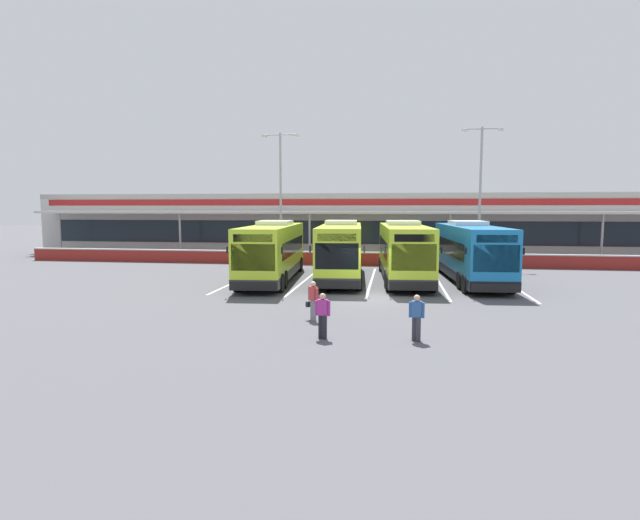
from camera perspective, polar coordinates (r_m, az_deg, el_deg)
The scene contains 17 objects.
ground_plane at distance 25.99m, azimuth 5.25°, elevation -4.28°, with size 200.00×200.00×0.00m, color #4C4C51.
terminal_building at distance 52.50m, azimuth 6.91°, elevation 4.15°, with size 70.00×13.00×6.00m.
red_barrier_wall at distance 40.28m, azimuth 6.40°, elevation 0.13°, with size 60.00×0.40×1.10m.
coach_bus_leftmost at distance 32.04m, azimuth -5.38°, elevation 0.87°, with size 3.59×12.30×3.78m.
coach_bus_left_centre at distance 32.56m, azimuth 2.37°, elevation 0.97°, with size 3.59×12.30×3.78m.
coach_bus_centre at distance 32.39m, azimuth 9.47°, elevation 0.87°, with size 3.59×12.30×3.78m.
coach_bus_right_centre at distance 32.76m, azimuth 16.68°, elevation 0.76°, with size 3.59×12.30×3.78m.
bay_stripe_far_west at distance 33.34m, azimuth -8.73°, elevation -2.06°, with size 0.14×13.00×0.01m, color silver.
bay_stripe_west at distance 32.36m, azimuth -1.60°, elevation -2.23°, with size 0.14×13.00×0.01m, color silver.
bay_stripe_mid_west at distance 31.91m, azimuth 5.85°, elevation -2.38°, with size 0.14×13.00×0.01m, color silver.
bay_stripe_centre at distance 32.01m, azimuth 13.39°, elevation -2.48°, with size 0.14×13.00×0.01m, color silver.
bay_stripe_mid_east at distance 32.65m, azimuth 20.76°, elevation -2.55°, with size 0.14×13.00×0.01m, color silver.
pedestrian_with_handbag at distance 20.59m, azimuth -0.81°, elevation -4.53°, with size 0.58×0.56×1.62m.
pedestrian_in_dark_coat at distance 17.75m, azimuth 0.31°, elevation -6.17°, with size 0.54×0.32×1.62m.
pedestrian_child at distance 17.75m, azimuth 10.92°, elevation -6.28°, with size 0.54×0.33×1.62m.
lamp_post_west at distance 44.00m, azimuth -4.50°, elevation 8.11°, with size 3.24×0.28×11.00m.
lamp_post_centre at distance 42.59m, azimuth 17.75°, elevation 7.92°, with size 3.24×0.28×11.00m.
Camera 1 is at (1.37, -25.55, 4.59)m, focal length 28.17 mm.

